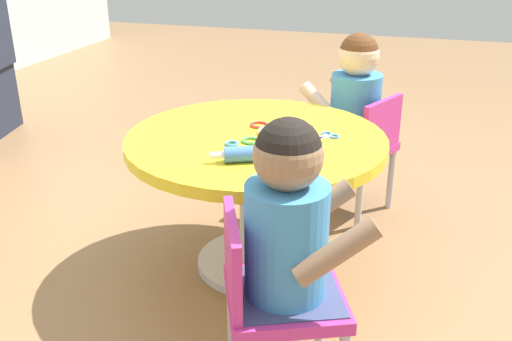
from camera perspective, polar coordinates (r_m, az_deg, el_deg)
The scene contains 12 objects.
ground_plane at distance 2.24m, azimuth -0.00°, elevation -9.18°, with size 10.00×10.00×0.00m, color olive.
craft_table at distance 2.06m, azimuth -0.00°, elevation 0.22°, with size 0.91×0.91×0.52m.
child_chair_left at distance 1.55m, azimuth 1.55°, elevation -12.17°, with size 0.40×0.40×0.54m.
seated_child_left at distance 1.44m, azimuth 3.23°, elevation -4.66°, with size 0.39×0.43×0.51m.
child_chair_right at distance 2.55m, azimuth 10.08°, elevation 2.26°, with size 0.40×0.40×0.54m.
seated_child_right at distance 2.50m, azimuth 9.67°, elevation 7.34°, with size 0.39×0.43×0.51m.
rolling_pin at distance 1.79m, azimuth -0.87°, elevation 1.65°, with size 0.12×0.22×0.05m.
craft_scissors at distance 2.01m, azimuth 6.78°, elevation 3.29°, with size 0.14×0.12×0.01m.
playdough_blob_0 at distance 2.03m, azimuth 2.11°, elevation 3.80°, with size 0.14×0.14×0.01m, color #F2CC72.
cookie_cutter_0 at distance 1.93m, azimuth -2.39°, elevation 2.66°, with size 0.05×0.05×0.01m, color #3F99D8.
cookie_cutter_1 at distance 2.11m, azimuth 0.30°, elevation 4.50°, with size 0.07×0.07×0.01m, color red.
cookie_cutter_2 at distance 1.96m, azimuth -0.64°, elevation 2.96°, with size 0.06×0.06×0.01m, color #4CB259.
Camera 1 is at (-1.81, -0.56, 1.20)m, focal length 40.86 mm.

